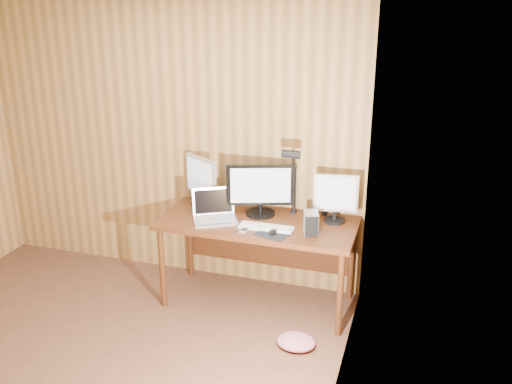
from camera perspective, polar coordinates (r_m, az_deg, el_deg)
The scene contains 14 objects.
room_shell at distance 3.54m, azimuth -22.52°, elevation -3.43°, with size 4.00×4.00×4.00m.
desk at distance 4.76m, azimuth 0.43°, elevation -3.94°, with size 1.60×0.70×0.75m.
monitor_center at distance 4.69m, azimuth 0.45°, elevation 0.30°, with size 0.54×0.24×0.44m.
monitor_left at distance 4.91m, azimuth -5.51°, elevation 1.21°, with size 0.35×0.23×0.44m.
monitor_right at distance 4.60m, azimuth 7.96°, elevation -0.50°, with size 0.35×0.17×0.40m.
laptop at distance 4.67m, azimuth -4.17°, elevation -2.02°, with size 0.43×0.40×0.25m.
keyboard at distance 4.50m, azimuth 1.02°, elevation -3.55°, with size 0.43×0.13×0.02m.
mousepad at distance 4.41m, azimuth 1.72°, elevation -4.20°, with size 0.25×0.20×0.00m, color black.
mouse at distance 4.40m, azimuth 1.72°, elevation -3.97°, with size 0.06×0.10×0.04m, color black.
hard_drive at distance 4.41m, azimuth 5.51°, elevation -3.10°, with size 0.15×0.18×0.17m.
phone at distance 4.47m, azimuth -1.17°, elevation -3.82°, with size 0.06×0.11×0.01m.
speaker at distance 4.78m, azimuth 6.88°, elevation -1.59°, with size 0.05×0.05×0.12m, color black.
desk_lamp at distance 4.61m, azimuth 3.66°, elevation 2.01°, with size 0.14×0.21×0.63m.
fabric_pile at distance 4.42m, azimuth 4.03°, elevation -14.72°, with size 0.30×0.24×0.09m, color #C05D73, non-canonical shape.
Camera 1 is at (2.17, -2.46, 2.57)m, focal length 40.00 mm.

